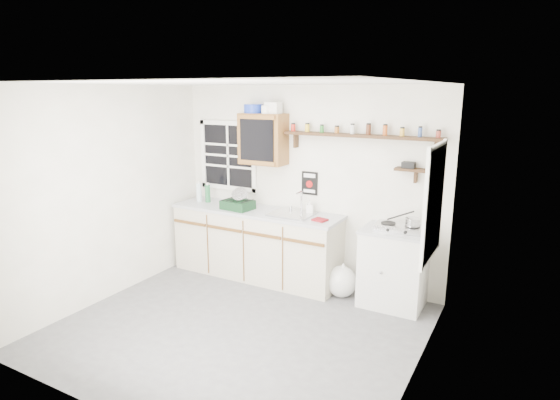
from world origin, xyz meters
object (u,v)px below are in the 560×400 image
(main_cabinet, at_px, (256,243))
(hotplate, at_px, (400,228))
(upper_cabinet, at_px, (263,139))
(right_cabinet, at_px, (393,268))
(spice_shelf, at_px, (360,135))
(dish_rack, at_px, (239,202))

(main_cabinet, bearing_deg, hotplate, 0.17)
(main_cabinet, height_order, hotplate, hotplate)
(upper_cabinet, xyz_separation_m, hotplate, (1.85, -0.14, -0.88))
(right_cabinet, height_order, spice_shelf, spice_shelf)
(upper_cabinet, distance_m, dish_rack, 0.88)
(main_cabinet, height_order, right_cabinet, main_cabinet)
(hotplate, bearing_deg, main_cabinet, 177.61)
(right_cabinet, bearing_deg, main_cabinet, -179.21)
(main_cabinet, xyz_separation_m, dish_rack, (-0.20, -0.09, 0.55))
(main_cabinet, relative_size, upper_cabinet, 3.55)
(hotplate, bearing_deg, upper_cabinet, 173.17)
(right_cabinet, distance_m, dish_rack, 2.12)
(upper_cabinet, bearing_deg, right_cabinet, -3.76)
(dish_rack, bearing_deg, hotplate, 8.03)
(upper_cabinet, relative_size, hotplate, 1.19)
(right_cabinet, relative_size, dish_rack, 2.21)
(dish_rack, bearing_deg, right_cabinet, 8.66)
(main_cabinet, bearing_deg, right_cabinet, 0.79)
(right_cabinet, distance_m, upper_cabinet, 2.26)
(main_cabinet, distance_m, dish_rack, 0.60)
(right_cabinet, bearing_deg, spice_shelf, 160.46)
(spice_shelf, xyz_separation_m, hotplate, (0.58, -0.21, -0.98))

